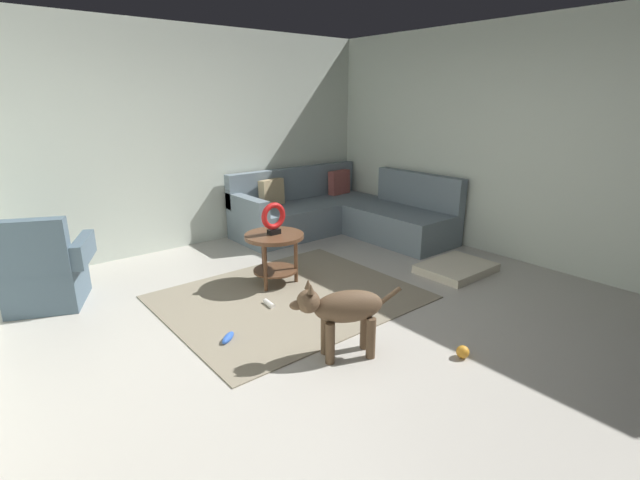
{
  "coord_description": "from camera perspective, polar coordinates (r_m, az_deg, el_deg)",
  "views": [
    {
      "loc": [
        -2.2,
        -2.64,
        1.86
      ],
      "look_at": [
        0.45,
        0.6,
        0.55
      ],
      "focal_mm": 25.67,
      "sensor_mm": 36.0,
      "label": 1
    }
  ],
  "objects": [
    {
      "name": "area_rug",
      "position": [
        4.48,
        -3.81,
        -7.1
      ],
      "size": [
        2.3,
        1.9,
        0.01
      ],
      "primitive_type": "cube",
      "color": "gray",
      "rests_on": "ground_plane"
    },
    {
      "name": "ground_plane",
      "position": [
        3.93,
        0.47,
        -11.69
      ],
      "size": [
        6.0,
        6.0,
        0.1
      ],
      "primitive_type": "cube",
      "color": "#B7B2A8"
    },
    {
      "name": "armchair",
      "position": [
        4.88,
        -31.21,
        -3.6
      ],
      "size": [
        0.98,
        0.87,
        0.88
      ],
      "rotation": [
        0.0,
        0.0,
        -0.42
      ],
      "color": "#4C6070",
      "rests_on": "ground_plane"
    },
    {
      "name": "wall_right",
      "position": [
        5.8,
        23.89,
        10.89
      ],
      "size": [
        0.12,
        6.0,
        2.7
      ],
      "primitive_type": "cube",
      "color": "silver",
      "rests_on": "ground_plane"
    },
    {
      "name": "sectional_couch",
      "position": [
        6.46,
        2.56,
        3.28
      ],
      "size": [
        2.2,
        2.25,
        0.88
      ],
      "color": "slate",
      "rests_on": "ground_plane"
    },
    {
      "name": "dog_bed_mat",
      "position": [
        5.31,
        16.6,
        -3.38
      ],
      "size": [
        0.8,
        0.6,
        0.09
      ],
      "primitive_type": "cube",
      "color": "beige",
      "rests_on": "ground_plane"
    },
    {
      "name": "dog",
      "position": [
        3.37,
        2.85,
        -8.73
      ],
      "size": [
        0.79,
        0.43,
        0.63
      ],
      "rotation": [
        0.0,
        0.0,
        1.13
      ],
      "color": "brown",
      "rests_on": "ground_plane"
    },
    {
      "name": "wall_back",
      "position": [
        6.02,
        -18.1,
        11.69
      ],
      "size": [
        6.0,
        0.12,
        2.7
      ],
      "primitive_type": "cube",
      "color": "silver",
      "rests_on": "ground_plane"
    },
    {
      "name": "dog_toy_bone",
      "position": [
        3.79,
        -11.39,
        -11.86
      ],
      "size": [
        0.18,
        0.16,
        0.06
      ],
      "primitive_type": "ellipsoid",
      "rotation": [
        0.0,
        0.0,
        0.65
      ],
      "color": "blue",
      "rests_on": "ground_plane"
    },
    {
      "name": "torus_sculpture",
      "position": [
        4.59,
        -5.81,
        2.79
      ],
      "size": [
        0.28,
        0.08,
        0.33
      ],
      "color": "black",
      "rests_on": "side_table"
    },
    {
      "name": "dog_toy_ball",
      "position": [
        3.66,
        17.37,
        -13.16
      ],
      "size": [
        0.1,
        0.1,
        0.1
      ],
      "primitive_type": "sphere",
      "color": "orange",
      "rests_on": "ground_plane"
    },
    {
      "name": "dog_toy_rope",
      "position": [
        4.31,
        -6.37,
        -7.91
      ],
      "size": [
        0.06,
        0.16,
        0.05
      ],
      "primitive_type": "cylinder",
      "rotation": [
        0.0,
        1.57,
        1.48
      ],
      "color": "silver",
      "rests_on": "ground_plane"
    },
    {
      "name": "side_table",
      "position": [
        4.67,
        -5.7,
        -0.71
      ],
      "size": [
        0.6,
        0.6,
        0.54
      ],
      "color": "brown",
      "rests_on": "ground_plane"
    }
  ]
}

